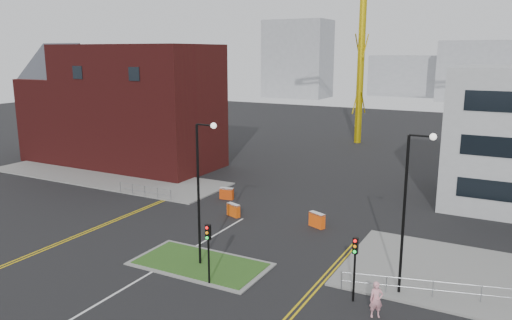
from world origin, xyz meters
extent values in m
plane|color=black|center=(0.00, 0.00, 0.00)|extent=(200.00, 200.00, 0.00)
cube|color=slate|center=(-20.00, 22.00, 0.06)|extent=(28.00, 8.00, 0.12)
cube|color=slate|center=(2.00, 8.00, 0.04)|extent=(8.60, 4.60, 0.08)
cube|color=#214B19|center=(2.00, 8.00, 0.06)|extent=(8.00, 4.00, 0.12)
cube|color=#4F1413|center=(-20.00, 28.00, 7.00)|extent=(18.00, 10.00, 14.00)
cube|color=black|center=(-24.00, 22.98, 11.00)|extent=(1.40, 0.10, 1.40)
cube|color=black|center=(-16.00, 22.98, 11.00)|extent=(1.40, 0.10, 1.40)
cube|color=#4F1413|center=(-32.00, 28.00, 5.00)|extent=(6.00, 10.00, 10.00)
cube|color=#2D3038|center=(-32.00, 28.00, 10.00)|extent=(6.40, 8.49, 8.49)
cylinder|color=gold|center=(-2.00, 55.00, 18.11)|extent=(1.00, 1.00, 36.22)
cylinder|color=black|center=(2.00, 8.00, 4.50)|extent=(0.16, 0.16, 9.00)
cylinder|color=black|center=(2.60, 8.00, 9.00)|extent=(1.20, 0.10, 0.10)
sphere|color=silver|center=(3.20, 8.00, 9.00)|extent=(0.36, 0.36, 0.36)
cylinder|color=black|center=(14.00, 10.00, 4.50)|extent=(0.16, 0.16, 9.00)
cylinder|color=black|center=(14.60, 10.00, 9.00)|extent=(1.20, 0.10, 0.10)
sphere|color=silver|center=(15.20, 10.00, 9.00)|extent=(0.36, 0.36, 0.36)
cylinder|color=black|center=(4.00, 6.00, 1.50)|extent=(0.12, 0.12, 3.00)
cube|color=black|center=(4.00, 6.00, 3.20)|extent=(0.28, 0.22, 0.90)
sphere|color=red|center=(4.00, 5.87, 3.50)|extent=(0.18, 0.18, 0.18)
sphere|color=orange|center=(4.00, 5.87, 3.20)|extent=(0.18, 0.18, 0.18)
sphere|color=#0CCC33|center=(4.00, 5.87, 2.90)|extent=(0.18, 0.18, 0.18)
cylinder|color=black|center=(12.00, 8.00, 1.50)|extent=(0.12, 0.12, 3.00)
cube|color=black|center=(12.00, 8.00, 3.20)|extent=(0.28, 0.22, 0.90)
sphere|color=red|center=(12.00, 7.87, 3.50)|extent=(0.18, 0.18, 0.18)
sphere|color=orange|center=(12.00, 7.87, 3.20)|extent=(0.18, 0.18, 0.18)
sphere|color=#0CCC33|center=(12.00, 7.87, 2.90)|extent=(0.18, 0.18, 0.18)
cylinder|color=gray|center=(-11.00, 18.00, 1.05)|extent=(6.00, 0.04, 0.04)
cylinder|color=gray|center=(-11.00, 18.00, 0.55)|extent=(6.00, 0.04, 0.04)
cylinder|color=gray|center=(-14.00, 18.00, 0.55)|extent=(0.05, 0.05, 1.10)
cylinder|color=gray|center=(-8.00, 18.00, 0.55)|extent=(0.05, 0.05, 1.10)
cylinder|color=gray|center=(11.00, 9.00, 0.55)|extent=(0.05, 0.05, 1.10)
cube|color=silver|center=(0.00, 2.00, 0.01)|extent=(0.15, 30.00, 0.01)
cube|color=gold|center=(-9.00, 10.00, 0.01)|extent=(0.12, 24.00, 0.01)
cube|color=gold|center=(-8.70, 10.00, 0.01)|extent=(0.12, 24.00, 0.01)
cube|color=gold|center=(9.50, 6.00, 0.01)|extent=(0.12, 20.00, 0.01)
cube|color=gold|center=(9.80, 6.00, 0.01)|extent=(0.12, 20.00, 0.01)
cube|color=gray|center=(-40.00, 120.00, 11.00)|extent=(18.00, 12.00, 22.00)
cube|color=gray|center=(10.00, 130.00, 8.00)|extent=(24.00, 12.00, 16.00)
cube|color=gray|center=(-8.00, 140.00, 6.00)|extent=(30.00, 12.00, 12.00)
imported|color=pink|center=(13.50, 6.94, 0.95)|extent=(0.82, 0.74, 1.89)
cube|color=#E4510C|center=(-1.00, 17.21, 0.52)|extent=(1.32, 0.82, 1.04)
cube|color=silver|center=(-1.00, 17.21, 0.99)|extent=(1.32, 0.82, 0.12)
cube|color=#C93C0B|center=(-4.00, 21.06, 0.53)|extent=(1.32, 0.62, 1.06)
cube|color=silver|center=(-4.00, 21.06, 1.01)|extent=(1.32, 0.62, 0.13)
cube|color=#FF540E|center=(6.00, 17.99, 0.57)|extent=(1.43, 0.97, 1.13)
cube|color=silver|center=(6.00, 17.99, 1.08)|extent=(1.43, 0.97, 0.14)
camera|label=1|loc=(19.03, -16.37, 13.27)|focal=35.00mm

